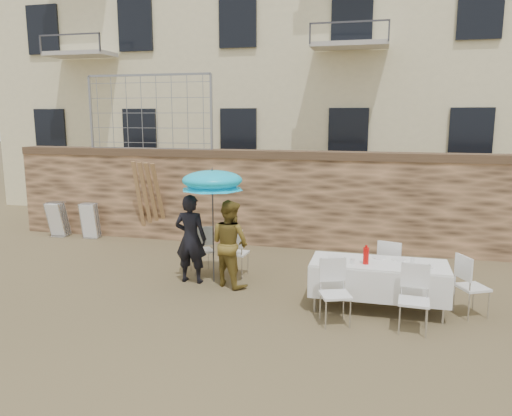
% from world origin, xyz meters
% --- Properties ---
extents(ground, '(80.00, 80.00, 0.00)m').
position_xyz_m(ground, '(0.00, 0.00, 0.00)').
color(ground, brown).
rests_on(ground, ground).
extents(stone_wall, '(13.00, 0.50, 2.20)m').
position_xyz_m(stone_wall, '(0.00, 5.00, 1.10)').
color(stone_wall, '#896444').
rests_on(stone_wall, ground).
extents(chain_link_fence, '(3.20, 0.06, 1.80)m').
position_xyz_m(chain_link_fence, '(-3.00, 5.00, 3.10)').
color(chain_link_fence, gray).
rests_on(chain_link_fence, stone_wall).
extents(man_suit, '(0.60, 0.40, 1.64)m').
position_xyz_m(man_suit, '(-0.77, 1.95, 0.82)').
color(man_suit, black).
rests_on(man_suit, ground).
extents(woman_dress, '(0.95, 0.88, 1.57)m').
position_xyz_m(woman_dress, '(-0.02, 1.95, 0.78)').
color(woman_dress, olive).
rests_on(woman_dress, ground).
extents(umbrella, '(1.13, 1.13, 1.95)m').
position_xyz_m(umbrella, '(-0.37, 2.05, 1.84)').
color(umbrella, '#3F3F44').
rests_on(umbrella, ground).
extents(couple_chair_left, '(0.67, 0.67, 0.96)m').
position_xyz_m(couple_chair_left, '(-0.77, 2.50, 0.48)').
color(couple_chair_left, white).
rests_on(couple_chair_left, ground).
extents(couple_chair_right, '(0.52, 0.52, 0.96)m').
position_xyz_m(couple_chair_right, '(-0.07, 2.50, 0.48)').
color(couple_chair_right, white).
rests_on(couple_chair_right, ground).
extents(banquet_table, '(2.10, 0.85, 0.78)m').
position_xyz_m(banquet_table, '(2.59, 1.42, 0.73)').
color(banquet_table, white).
rests_on(banquet_table, ground).
extents(soda_bottle, '(0.09, 0.09, 0.26)m').
position_xyz_m(soda_bottle, '(2.39, 1.27, 0.91)').
color(soda_bottle, red).
rests_on(soda_bottle, banquet_table).
extents(table_chair_front_left, '(0.62, 0.62, 0.96)m').
position_xyz_m(table_chair_front_left, '(1.99, 0.67, 0.48)').
color(table_chair_front_left, white).
rests_on(table_chair_front_left, ground).
extents(table_chair_front_right, '(0.51, 0.51, 0.96)m').
position_xyz_m(table_chair_front_right, '(3.09, 0.67, 0.48)').
color(table_chair_front_right, white).
rests_on(table_chair_front_right, ground).
extents(table_chair_back, '(0.58, 0.58, 0.96)m').
position_xyz_m(table_chair_back, '(2.79, 2.22, 0.48)').
color(table_chair_back, white).
rests_on(table_chair_back, ground).
extents(table_chair_side, '(0.65, 0.65, 0.96)m').
position_xyz_m(table_chair_side, '(3.99, 1.52, 0.48)').
color(table_chair_side, white).
rests_on(table_chair_side, ground).
extents(chair_stack_left, '(0.46, 0.40, 0.92)m').
position_xyz_m(chair_stack_left, '(-5.35, 4.52, 0.46)').
color(chair_stack_left, white).
rests_on(chair_stack_left, ground).
extents(chair_stack_right, '(0.46, 0.32, 0.92)m').
position_xyz_m(chair_stack_right, '(-4.45, 4.52, 0.46)').
color(chair_stack_right, white).
rests_on(chair_stack_right, ground).
extents(wood_planks, '(0.70, 0.20, 2.00)m').
position_xyz_m(wood_planks, '(-2.85, 4.59, 1.00)').
color(wood_planks, '#A37749').
rests_on(wood_planks, ground).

